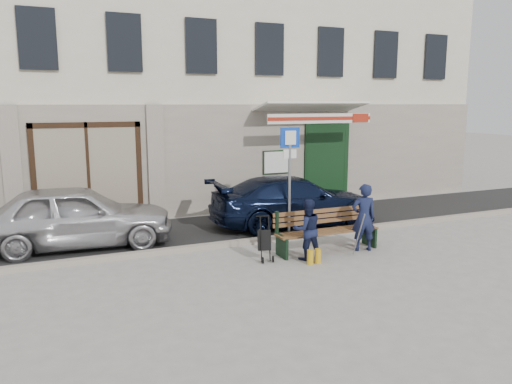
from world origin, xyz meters
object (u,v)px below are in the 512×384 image
car_navy (294,201)px  woman (307,229)px  bench (325,231)px  parking_sign (290,164)px  stroller (264,241)px  car_silver (76,216)px  man (364,217)px

car_navy → woman: (-1.15, -2.80, -0.02)m
bench → car_navy: bearing=78.7°
woman → parking_sign: bearing=-98.0°
parking_sign → stroller: 2.59m
stroller → bench: bearing=19.3°
woman → car_silver: bearing=-24.5°
stroller → man: bearing=11.4°
car_navy → bench: bearing=171.0°
woman → stroller: woman is taller
car_silver → woman: (4.37, -2.83, -0.08)m
parking_sign → stroller: bearing=-125.3°
man → bench: bearing=-5.3°
bench → man: bearing=-19.4°
car_silver → man: man is taller
woman → stroller: (-0.85, 0.28, -0.23)m
car_navy → bench: 2.51m
car_navy → woman: car_navy is taller
car_silver → woman: 5.21m
man → woman: 1.46m
car_silver → bench: bearing=-111.8°
car_navy → man: bearing=-171.3°
car_navy → man: size_ratio=3.01×
stroller → car_silver: bearing=160.7°
bench → stroller: (-1.50, -0.07, -0.05)m
car_navy → car_silver: bearing=92.0°
parking_sign → bench: (0.08, -1.60, -1.32)m
parking_sign → woman: parking_sign is taller
car_navy → man: 2.76m
car_silver → parking_sign: 5.13m
car_silver → man: bearing=-110.9°
man → stroller: 2.33m
bench → woman: size_ratio=1.87×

